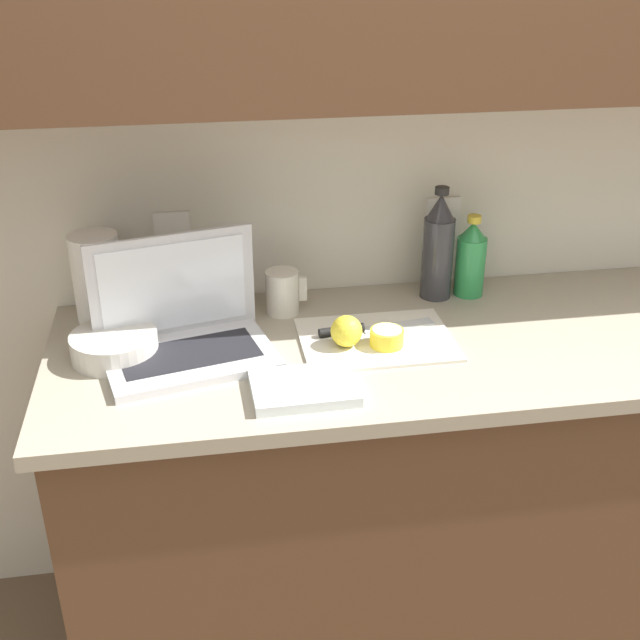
{
  "coord_description": "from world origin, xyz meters",
  "views": [
    {
      "loc": [
        -0.56,
        -1.61,
        1.79
      ],
      "look_at": [
        -0.3,
        -0.01,
        0.97
      ],
      "focal_mm": 45.0,
      "sensor_mm": 36.0,
      "label": 1
    }
  ],
  "objects_px": {
    "cutting_board": "(376,339)",
    "bottle_green_soda": "(471,259)",
    "bowl_white": "(114,346)",
    "paper_towel_roll": "(97,278)",
    "knife": "(357,329)",
    "lemon_half_cut": "(387,337)",
    "bottle_oil_tall": "(438,248)",
    "laptop": "(183,328)",
    "lemon_whole_beside": "(346,331)",
    "measuring_cup": "(283,292)"
  },
  "relations": [
    {
      "from": "bottle_oil_tall",
      "to": "bowl_white",
      "type": "xyz_separation_m",
      "value": [
        -0.81,
        -0.2,
        -0.11
      ]
    },
    {
      "from": "cutting_board",
      "to": "lemon_half_cut",
      "type": "bearing_deg",
      "value": -68.23
    },
    {
      "from": "measuring_cup",
      "to": "lemon_half_cut",
      "type": "bearing_deg",
      "value": -47.03
    },
    {
      "from": "cutting_board",
      "to": "paper_towel_roll",
      "type": "height_order",
      "value": "paper_towel_roll"
    },
    {
      "from": "cutting_board",
      "to": "bottle_oil_tall",
      "type": "xyz_separation_m",
      "value": [
        0.21,
        0.22,
        0.13
      ]
    },
    {
      "from": "knife",
      "to": "bowl_white",
      "type": "bearing_deg",
      "value": 173.76
    },
    {
      "from": "cutting_board",
      "to": "laptop",
      "type": "bearing_deg",
      "value": 177.34
    },
    {
      "from": "cutting_board",
      "to": "bottle_green_soda",
      "type": "relative_size",
      "value": 1.64
    },
    {
      "from": "measuring_cup",
      "to": "bottle_green_soda",
      "type": "bearing_deg",
      "value": 3.48
    },
    {
      "from": "knife",
      "to": "bottle_green_soda",
      "type": "relative_size",
      "value": 1.33
    },
    {
      "from": "lemon_half_cut",
      "to": "bottle_green_soda",
      "type": "height_order",
      "value": "bottle_green_soda"
    },
    {
      "from": "cutting_board",
      "to": "lemon_whole_beside",
      "type": "distance_m",
      "value": 0.09
    },
    {
      "from": "bottle_oil_tall",
      "to": "knife",
      "type": "bearing_deg",
      "value": -143.4
    },
    {
      "from": "bottle_oil_tall",
      "to": "bowl_white",
      "type": "bearing_deg",
      "value": -166.15
    },
    {
      "from": "lemon_whole_beside",
      "to": "bowl_white",
      "type": "height_order",
      "value": "lemon_whole_beside"
    },
    {
      "from": "cutting_board",
      "to": "paper_towel_roll",
      "type": "bearing_deg",
      "value": 160.48
    },
    {
      "from": "knife",
      "to": "lemon_half_cut",
      "type": "height_order",
      "value": "lemon_half_cut"
    },
    {
      "from": "knife",
      "to": "bowl_white",
      "type": "height_order",
      "value": "bowl_white"
    },
    {
      "from": "paper_towel_roll",
      "to": "cutting_board",
      "type": "bearing_deg",
      "value": -19.52
    },
    {
      "from": "laptop",
      "to": "paper_towel_roll",
      "type": "height_order",
      "value": "laptop"
    },
    {
      "from": "bottle_oil_tall",
      "to": "laptop",
      "type": "bearing_deg",
      "value": -162.99
    },
    {
      "from": "measuring_cup",
      "to": "bottle_oil_tall",
      "type": "bearing_deg",
      "value": 4.25
    },
    {
      "from": "lemon_half_cut",
      "to": "bottle_oil_tall",
      "type": "distance_m",
      "value": 0.34
    },
    {
      "from": "lemon_whole_beside",
      "to": "bottle_oil_tall",
      "type": "xyz_separation_m",
      "value": [
        0.29,
        0.25,
        0.09
      ]
    },
    {
      "from": "bowl_white",
      "to": "paper_towel_roll",
      "type": "height_order",
      "value": "paper_towel_roll"
    },
    {
      "from": "knife",
      "to": "paper_towel_roll",
      "type": "xyz_separation_m",
      "value": [
        -0.61,
        0.19,
        0.09
      ]
    },
    {
      "from": "cutting_board",
      "to": "measuring_cup",
      "type": "bearing_deg",
      "value": 136.05
    },
    {
      "from": "bowl_white",
      "to": "paper_towel_roll",
      "type": "distance_m",
      "value": 0.23
    },
    {
      "from": "lemon_whole_beside",
      "to": "cutting_board",
      "type": "bearing_deg",
      "value": 16.9
    },
    {
      "from": "laptop",
      "to": "bowl_white",
      "type": "bearing_deg",
      "value": 167.01
    },
    {
      "from": "paper_towel_roll",
      "to": "bottle_oil_tall",
      "type": "bearing_deg",
      "value": -0.53
    },
    {
      "from": "knife",
      "to": "paper_towel_roll",
      "type": "distance_m",
      "value": 0.64
    },
    {
      "from": "cutting_board",
      "to": "lemon_half_cut",
      "type": "height_order",
      "value": "lemon_half_cut"
    },
    {
      "from": "bowl_white",
      "to": "knife",
      "type": "bearing_deg",
      "value": 1.55
    },
    {
      "from": "paper_towel_roll",
      "to": "knife",
      "type": "bearing_deg",
      "value": -17.62
    },
    {
      "from": "cutting_board",
      "to": "bottle_green_soda",
      "type": "height_order",
      "value": "bottle_green_soda"
    },
    {
      "from": "lemon_half_cut",
      "to": "bowl_white",
      "type": "bearing_deg",
      "value": 174.51
    },
    {
      "from": "knife",
      "to": "lemon_whole_beside",
      "type": "distance_m",
      "value": 0.08
    },
    {
      "from": "lemon_whole_beside",
      "to": "bowl_white",
      "type": "distance_m",
      "value": 0.53
    },
    {
      "from": "lemon_whole_beside",
      "to": "bottle_green_soda",
      "type": "distance_m",
      "value": 0.45
    },
    {
      "from": "bottle_green_soda",
      "to": "lemon_half_cut",
      "type": "bearing_deg",
      "value": -137.65
    },
    {
      "from": "knife",
      "to": "measuring_cup",
      "type": "distance_m",
      "value": 0.23
    },
    {
      "from": "lemon_half_cut",
      "to": "bottle_oil_tall",
      "type": "xyz_separation_m",
      "value": [
        0.19,
        0.26,
        0.11
      ]
    },
    {
      "from": "bottle_green_soda",
      "to": "paper_towel_roll",
      "type": "distance_m",
      "value": 0.95
    },
    {
      "from": "lemon_half_cut",
      "to": "lemon_whole_beside",
      "type": "height_order",
      "value": "lemon_whole_beside"
    },
    {
      "from": "laptop",
      "to": "bottle_oil_tall",
      "type": "distance_m",
      "value": 0.69
    },
    {
      "from": "cutting_board",
      "to": "bottle_oil_tall",
      "type": "relative_size",
      "value": 1.2
    },
    {
      "from": "cutting_board",
      "to": "lemon_half_cut",
      "type": "relative_size",
      "value": 4.56
    },
    {
      "from": "bottle_oil_tall",
      "to": "measuring_cup",
      "type": "height_order",
      "value": "bottle_oil_tall"
    },
    {
      "from": "measuring_cup",
      "to": "laptop",
      "type": "bearing_deg",
      "value": -145.55
    }
  ]
}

